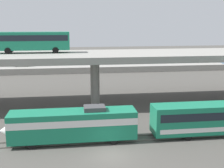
# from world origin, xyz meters

# --- Properties ---
(ground_plane) EXTENTS (260.00, 260.00, 0.00)m
(ground_plane) POSITION_xyz_m (0.00, 0.00, 0.00)
(ground_plane) COLOR #4C4944
(rail_strip_near) EXTENTS (110.00, 0.12, 0.12)m
(rail_strip_near) POSITION_xyz_m (0.00, 3.28, 0.06)
(rail_strip_near) COLOR #59544C
(rail_strip_near) RESTS_ON ground_plane
(rail_strip_far) EXTENTS (110.00, 0.12, 0.12)m
(rail_strip_far) POSITION_xyz_m (0.00, 4.72, 0.06)
(rail_strip_far) COLOR #59544C
(rail_strip_far) RESTS_ON ground_plane
(train_locomotive) EXTENTS (15.21, 3.04, 4.18)m
(train_locomotive) POSITION_xyz_m (-4.51, 4.00, 2.19)
(train_locomotive) COLOR #197A56
(train_locomotive) RESTS_ON ground_plane
(highway_overpass) EXTENTS (96.00, 12.19, 8.43)m
(highway_overpass) POSITION_xyz_m (0.00, 20.00, 7.75)
(highway_overpass) COLOR gray
(highway_overpass) RESTS_ON ground_plane
(transit_bus_on_overpass) EXTENTS (12.00, 2.68, 3.40)m
(transit_bus_on_overpass) POSITION_xyz_m (-10.01, 21.87, 10.49)
(transit_bus_on_overpass) COLOR #197A56
(transit_bus_on_overpass) RESTS_ON highway_overpass
(pier_parking_lot) EXTENTS (78.13, 12.10, 1.62)m
(pier_parking_lot) POSITION_xyz_m (0.00, 55.00, 0.81)
(pier_parking_lot) COLOR gray
(pier_parking_lot) RESTS_ON ground_plane
(parked_car_0) EXTENTS (4.30, 1.94, 1.50)m
(parked_car_0) POSITION_xyz_m (13.96, 57.90, 2.39)
(parked_car_0) COLOR #9E998C
(parked_car_0) RESTS_ON pier_parking_lot
(parked_car_1) EXTENTS (4.32, 1.99, 1.50)m
(parked_car_1) POSITION_xyz_m (-13.69, 57.43, 2.39)
(parked_car_1) COLOR #0C4C26
(parked_car_1) RESTS_ON pier_parking_lot
(parked_car_3) EXTENTS (4.59, 2.00, 1.50)m
(parked_car_3) POSITION_xyz_m (-16.73, 53.52, 2.39)
(parked_car_3) COLOR #0C4C26
(parked_car_3) RESTS_ON pier_parking_lot
(parked_car_4) EXTENTS (4.12, 1.89, 1.50)m
(parked_car_4) POSITION_xyz_m (20.98, 57.68, 2.39)
(parked_car_4) COLOR navy
(parked_car_4) RESTS_ON pier_parking_lot
(parked_car_5) EXTENTS (4.62, 1.98, 1.50)m
(parked_car_5) POSITION_xyz_m (8.02, 57.78, 2.39)
(parked_car_5) COLOR navy
(parked_car_5) RESTS_ON pier_parking_lot
(harbor_water) EXTENTS (140.00, 36.00, 0.01)m
(harbor_water) POSITION_xyz_m (0.00, 78.00, 0.00)
(harbor_water) COLOR #385B7A
(harbor_water) RESTS_ON ground_plane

